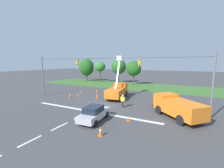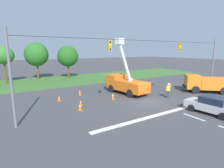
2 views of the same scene
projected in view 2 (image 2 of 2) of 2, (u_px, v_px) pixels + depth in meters
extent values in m
plane|color=#424244|center=(147.00, 101.00, 19.70)|extent=(200.00, 200.00, 0.00)
cube|color=#3D6B2D|center=(84.00, 79.00, 34.65)|extent=(56.00, 12.00, 0.10)
cube|color=silver|center=(174.00, 110.00, 16.54)|extent=(17.60, 0.50, 0.01)
cube|color=silver|center=(194.00, 117.00, 14.88)|extent=(0.20, 2.00, 0.01)
cylinder|color=slate|center=(11.00, 79.00, 12.23)|extent=(0.20, 0.20, 7.20)
cylinder|color=slate|center=(213.00, 64.00, 25.79)|extent=(0.20, 0.20, 7.20)
cylinder|color=black|center=(149.00, 41.00, 18.44)|extent=(26.00, 0.03, 0.03)
cylinder|color=black|center=(109.00, 40.00, 15.89)|extent=(0.02, 0.02, 0.10)
cube|color=gold|center=(109.00, 46.00, 15.99)|extent=(0.32, 0.28, 0.96)
cylinder|color=black|center=(110.00, 42.00, 15.80)|extent=(0.16, 0.05, 0.16)
cylinder|color=yellow|center=(110.00, 46.00, 15.86)|extent=(0.16, 0.05, 0.16)
cylinder|color=black|center=(110.00, 49.00, 15.92)|extent=(0.16, 0.05, 0.16)
cylinder|color=black|center=(180.00, 42.00, 21.08)|extent=(0.02, 0.02, 0.10)
cube|color=gold|center=(179.00, 47.00, 21.18)|extent=(0.32, 0.28, 0.96)
cylinder|color=black|center=(181.00, 44.00, 20.99)|extent=(0.16, 0.05, 0.16)
cylinder|color=yellow|center=(180.00, 47.00, 21.05)|extent=(0.16, 0.05, 0.16)
cylinder|color=black|center=(180.00, 49.00, 21.11)|extent=(0.16, 0.05, 0.16)
cylinder|color=brown|center=(6.00, 74.00, 29.33)|extent=(0.33, 0.33, 3.40)
ellipsoid|color=#33752D|center=(3.00, 55.00, 28.74)|extent=(3.26, 2.91, 2.94)
cylinder|color=brown|center=(38.00, 72.00, 33.65)|extent=(0.36, 0.36, 2.97)
ellipsoid|color=#286623|center=(36.00, 54.00, 33.02)|extent=(4.34, 4.20, 4.45)
cylinder|color=brown|center=(69.00, 72.00, 34.68)|extent=(0.32, 0.32, 2.71)
ellipsoid|color=#235B1E|center=(68.00, 56.00, 34.09)|extent=(4.04, 3.59, 4.03)
cube|color=orange|center=(132.00, 86.00, 22.11)|extent=(2.86, 4.46, 1.27)
cube|color=orange|center=(116.00, 81.00, 24.30)|extent=(2.44, 2.08, 1.81)
cube|color=#1E2838|center=(113.00, 78.00, 24.71)|extent=(1.95, 0.37, 0.81)
cube|color=black|center=(112.00, 85.00, 25.18)|extent=(2.31, 0.48, 0.30)
cylinder|color=black|center=(112.00, 89.00, 23.62)|extent=(0.42, 1.03, 1.00)
cylinder|color=black|center=(123.00, 86.00, 24.96)|extent=(0.42, 1.03, 1.00)
cylinder|color=black|center=(130.00, 93.00, 21.00)|extent=(0.42, 1.03, 1.00)
cylinder|color=black|center=(142.00, 91.00, 22.34)|extent=(0.42, 1.03, 1.00)
cylinder|color=silver|center=(130.00, 79.00, 22.18)|extent=(0.60, 0.60, 0.36)
cube|color=white|center=(125.00, 62.00, 22.53)|extent=(0.56, 2.30, 4.84)
cube|color=white|center=(120.00, 41.00, 22.81)|extent=(1.00, 0.92, 0.80)
cube|color=orange|center=(215.00, 83.00, 23.28)|extent=(4.58, 4.54, 1.49)
cube|color=orange|center=(192.00, 81.00, 23.83)|extent=(2.85, 2.86, 1.81)
cube|color=#1E2838|center=(188.00, 79.00, 23.89)|extent=(1.49, 1.54, 0.81)
cube|color=black|center=(185.00, 87.00, 24.17)|extent=(1.78, 1.84, 0.30)
cylinder|color=black|center=(196.00, 90.00, 22.90)|extent=(0.91, 0.90, 1.00)
cylinder|color=black|center=(192.00, 86.00, 25.02)|extent=(0.91, 0.90, 1.00)
cylinder|color=black|center=(224.00, 91.00, 22.22)|extent=(0.91, 0.90, 1.00)
cylinder|color=black|center=(218.00, 87.00, 24.34)|extent=(0.91, 0.90, 1.00)
cube|color=#B7B7BC|center=(211.00, 107.00, 15.65)|extent=(2.11, 4.43, 0.64)
cube|color=#192333|center=(214.00, 100.00, 15.41)|extent=(1.66, 2.18, 0.60)
cylinder|color=black|center=(191.00, 108.00, 16.25)|extent=(0.25, 0.65, 0.64)
cylinder|color=black|center=(201.00, 105.00, 17.26)|extent=(0.25, 0.65, 0.64)
cylinder|color=black|center=(223.00, 117.00, 14.15)|extent=(0.25, 0.65, 0.64)
cylinder|color=#383842|center=(167.00, 95.00, 20.74)|extent=(0.18, 0.18, 0.85)
cylinder|color=#383842|center=(168.00, 94.00, 20.85)|extent=(0.18, 0.18, 0.85)
cube|color=yellow|center=(168.00, 88.00, 20.66)|extent=(0.41, 0.25, 0.60)
cube|color=silver|center=(168.00, 88.00, 20.66)|extent=(0.42, 0.09, 0.62)
cylinder|color=yellow|center=(167.00, 89.00, 20.50)|extent=(0.11, 0.11, 0.55)
cylinder|color=yellow|center=(170.00, 88.00, 20.80)|extent=(0.11, 0.11, 0.55)
sphere|color=tan|center=(168.00, 85.00, 20.58)|extent=(0.22, 0.22, 0.22)
sphere|color=white|center=(168.00, 84.00, 20.57)|extent=(0.26, 0.26, 0.26)
cube|color=orange|center=(80.00, 95.00, 22.10)|extent=(0.36, 0.36, 0.03)
cone|color=orange|center=(80.00, 92.00, 22.04)|extent=(0.27, 0.27, 0.68)
cylinder|color=white|center=(80.00, 92.00, 22.03)|extent=(0.17, 0.17, 0.12)
cube|color=orange|center=(214.00, 103.00, 18.69)|extent=(0.36, 0.36, 0.03)
cone|color=orange|center=(214.00, 101.00, 18.63)|extent=(0.24, 0.24, 0.59)
cylinder|color=white|center=(214.00, 100.00, 18.62)|extent=(0.15, 0.15, 0.11)
cube|color=orange|center=(113.00, 99.00, 20.25)|extent=(0.36, 0.36, 0.03)
cone|color=orange|center=(113.00, 96.00, 20.17)|extent=(0.31, 0.31, 0.77)
cylinder|color=white|center=(113.00, 96.00, 20.16)|extent=(0.19, 0.19, 0.14)
cube|color=orange|center=(81.00, 105.00, 18.06)|extent=(0.36, 0.36, 0.03)
cone|color=orange|center=(81.00, 102.00, 18.00)|extent=(0.22, 0.22, 0.55)
cylinder|color=white|center=(81.00, 102.00, 18.00)|extent=(0.14, 0.14, 0.10)
cube|color=orange|center=(170.00, 86.00, 27.48)|extent=(0.36, 0.36, 0.03)
cone|color=orange|center=(170.00, 84.00, 27.42)|extent=(0.24, 0.24, 0.60)
cylinder|color=white|center=(170.00, 84.00, 27.41)|extent=(0.15, 0.15, 0.11)
cube|color=orange|center=(80.00, 110.00, 16.54)|extent=(0.36, 0.36, 0.03)
cone|color=orange|center=(80.00, 107.00, 16.46)|extent=(0.28, 0.28, 0.71)
cylinder|color=white|center=(80.00, 106.00, 16.46)|extent=(0.18, 0.18, 0.13)
cube|color=orange|center=(59.00, 101.00, 19.72)|extent=(0.36, 0.36, 0.03)
cone|color=orange|center=(59.00, 98.00, 19.66)|extent=(0.24, 0.24, 0.59)
cylinder|color=white|center=(59.00, 98.00, 19.65)|extent=(0.15, 0.15, 0.11)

